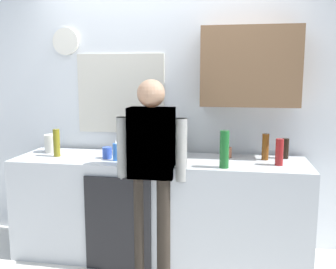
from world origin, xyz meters
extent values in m
cube|color=#B2B7BC|center=(0.00, 0.30, 0.45)|extent=(2.57, 0.64, 0.90)
cube|color=black|center=(-0.28, -0.03, 0.41)|extent=(0.56, 0.02, 0.81)
cube|color=silver|center=(0.00, 0.73, 1.30)|extent=(4.17, 0.10, 2.60)
cube|color=beige|center=(-0.45, 0.67, 1.45)|extent=(0.86, 0.02, 0.76)
cube|color=#8CA5C6|center=(-0.45, 0.67, 1.45)|extent=(0.80, 0.02, 0.70)
cube|color=brown|center=(0.77, 0.52, 1.70)|extent=(0.84, 0.32, 0.68)
cylinder|color=silver|center=(-0.99, 0.66, 1.95)|extent=(0.26, 0.03, 0.26)
cube|color=black|center=(0.04, 0.46, 0.92)|extent=(0.20, 0.20, 0.03)
cube|color=black|center=(0.04, 0.52, 1.07)|extent=(0.18, 0.08, 0.28)
cylinder|color=black|center=(0.04, 0.43, 0.99)|extent=(0.11, 0.11, 0.11)
cylinder|color=black|center=(0.04, 0.46, 1.22)|extent=(0.17, 0.17, 0.03)
cylinder|color=maroon|center=(1.01, 0.24, 1.01)|extent=(0.06, 0.06, 0.22)
cylinder|color=#195923|center=(0.57, 0.08, 1.05)|extent=(0.07, 0.07, 0.30)
cylinder|color=brown|center=(0.92, 0.43, 1.02)|extent=(0.06, 0.06, 0.23)
cylinder|color=black|center=(1.10, 0.51, 0.99)|extent=(0.06, 0.06, 0.18)
cylinder|color=olive|center=(-0.93, 0.25, 1.03)|extent=(0.06, 0.06, 0.25)
cylinder|color=#B26647|center=(0.59, 0.46, 0.95)|extent=(0.08, 0.08, 0.09)
cylinder|color=#3351B2|center=(-0.46, 0.25, 0.95)|extent=(0.08, 0.08, 0.10)
cylinder|color=orange|center=(-0.30, 0.51, 0.94)|extent=(0.22, 0.22, 0.08)
cylinder|color=#9E5638|center=(0.18, 0.26, 0.95)|extent=(0.10, 0.10, 0.09)
sphere|color=#2D7233|center=(0.18, 0.26, 1.06)|extent=(0.15, 0.15, 0.15)
cylinder|color=blue|center=(-0.35, 0.18, 0.98)|extent=(0.06, 0.06, 0.15)
cone|color=white|center=(-0.35, 0.18, 1.07)|extent=(0.02, 0.02, 0.03)
cylinder|color=silver|center=(-1.06, 0.42, 0.99)|extent=(0.14, 0.14, 0.17)
cylinder|color=black|center=(-0.10, 0.00, 0.41)|extent=(0.12, 0.12, 0.82)
cylinder|color=black|center=(0.10, 0.00, 0.41)|extent=(0.12, 0.12, 0.82)
cube|color=white|center=(0.00, 0.00, 1.10)|extent=(0.36, 0.20, 0.56)
sphere|color=beige|center=(0.00, 0.00, 1.49)|extent=(0.22, 0.22, 0.22)
cylinder|color=white|center=(-0.24, 0.00, 1.05)|extent=(0.09, 0.09, 0.50)
cylinder|color=white|center=(0.24, 0.00, 1.05)|extent=(0.09, 0.09, 0.50)
cylinder|color=brown|center=(-0.10, 0.00, 0.41)|extent=(0.12, 0.12, 0.82)
cylinder|color=brown|center=(0.10, 0.00, 0.41)|extent=(0.12, 0.12, 0.82)
cube|color=white|center=(0.00, 0.00, 1.10)|extent=(0.36, 0.20, 0.56)
sphere|color=beige|center=(0.00, 0.00, 1.49)|extent=(0.22, 0.22, 0.22)
cylinder|color=white|center=(-0.24, 0.00, 1.05)|extent=(0.09, 0.09, 0.50)
cylinder|color=white|center=(0.24, 0.00, 1.05)|extent=(0.09, 0.09, 0.50)
camera|label=1|loc=(0.63, -2.91, 1.64)|focal=40.80mm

